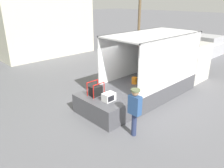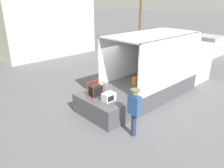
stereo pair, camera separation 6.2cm
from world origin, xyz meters
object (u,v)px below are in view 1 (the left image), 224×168
Objects in this scene: microwave at (109,97)px; portable_generator at (96,90)px; box_truck at (168,70)px; pickup_truck_silver at (204,48)px; worker_person at (135,108)px; utility_pole at (140,7)px.

portable_generator is at bearing 91.84° from microwave.
microwave is (-4.79, -0.39, 0.04)m from box_truck.
pickup_truck_silver is (13.11, 1.45, -0.35)m from portable_generator.
worker_person reaches higher than microwave.
portable_generator is at bearing -146.72° from utility_pole.
utility_pole reaches higher than worker_person.
pickup_truck_silver is at bearing -88.89° from utility_pole.
pickup_truck_silver is (13.08, 2.20, -0.29)m from microwave.
worker_person reaches higher than pickup_truck_silver.
portable_generator is 0.34× the size of worker_person.
worker_person is 0.25× the size of utility_pole.
portable_generator is at bearing 175.78° from box_truck.
worker_person is at bearing -159.54° from box_truck.
worker_person is 17.13m from utility_pole.
portable_generator is (-0.02, 0.75, 0.06)m from microwave.
microwave is 0.07× the size of utility_pole.
box_truck is 11.28× the size of portable_generator.
portable_generator is (-4.81, 0.36, 0.10)m from box_truck.
worker_person is (-0.15, -1.45, 0.13)m from microwave.
microwave is 0.28× the size of worker_person.
utility_pole reaches higher than box_truck.
worker_person is (-4.94, -1.84, 0.17)m from box_truck.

